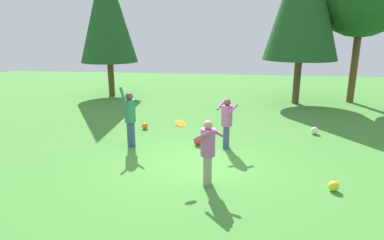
% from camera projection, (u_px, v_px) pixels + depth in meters
% --- Properties ---
extents(ground_plane, '(40.00, 40.00, 0.00)m').
position_uv_depth(ground_plane, '(195.00, 164.00, 9.00)').
color(ground_plane, '#478C38').
extents(person_thrower, '(0.69, 0.69, 1.91)m').
position_uv_depth(person_thrower, '(130.00, 115.00, 10.18)').
color(person_thrower, '#38476B').
rests_on(person_thrower, ground_plane).
extents(person_catcher, '(0.71, 0.70, 1.59)m').
position_uv_depth(person_catcher, '(208.00, 148.00, 7.57)').
color(person_catcher, gray).
rests_on(person_catcher, ground_plane).
extents(person_bystander, '(0.67, 0.69, 1.57)m').
position_uv_depth(person_bystander, '(227.00, 120.00, 10.04)').
color(person_bystander, '#38476B').
rests_on(person_bystander, ground_plane).
extents(frisbee, '(0.37, 0.37, 0.14)m').
position_uv_depth(frisbee, '(180.00, 124.00, 8.09)').
color(frisbee, orange).
extents(ball_orange, '(0.23, 0.23, 0.23)m').
position_uv_depth(ball_orange, '(145.00, 126.00, 12.27)').
color(ball_orange, orange).
rests_on(ball_orange, ground_plane).
extents(ball_yellow, '(0.24, 0.24, 0.24)m').
position_uv_depth(ball_yellow, '(334.00, 186.00, 7.47)').
color(ball_yellow, yellow).
rests_on(ball_yellow, ground_plane).
extents(ball_red, '(0.26, 0.26, 0.26)m').
position_uv_depth(ball_red, '(198.00, 141.00, 10.48)').
color(ball_red, red).
rests_on(ball_red, ground_plane).
extents(ball_white, '(0.26, 0.26, 0.26)m').
position_uv_depth(ball_white, '(315.00, 131.00, 11.65)').
color(ball_white, white).
rests_on(ball_white, ground_plane).
extents(tree_far_left, '(3.12, 3.12, 7.44)m').
position_uv_depth(tree_far_left, '(107.00, 10.00, 17.58)').
color(tree_far_left, brown).
rests_on(tree_far_left, ground_plane).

